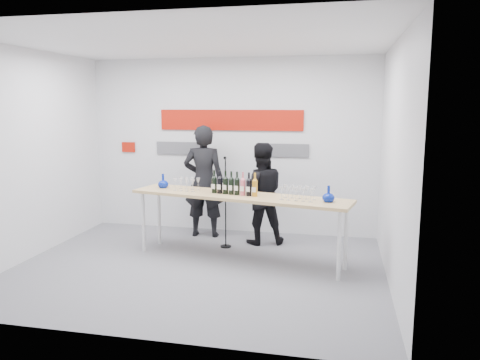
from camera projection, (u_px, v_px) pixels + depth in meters
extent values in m
plane|color=slate|center=(198.00, 268.00, 6.40)|extent=(5.00, 5.00, 0.00)
cube|color=silver|center=(231.00, 146.00, 8.09)|extent=(5.00, 0.04, 3.00)
cube|color=#B41607|center=(230.00, 120.00, 7.99)|extent=(2.50, 0.02, 0.35)
cube|color=#59595E|center=(181.00, 148.00, 8.26)|extent=(0.90, 0.02, 0.22)
cube|color=#59595E|center=(282.00, 150.00, 7.88)|extent=(0.90, 0.02, 0.22)
cube|color=#B41607|center=(128.00, 147.00, 8.46)|extent=(0.25, 0.02, 0.18)
cube|color=#DEB177|center=(239.00, 196.00, 6.60)|extent=(3.25, 1.28, 0.04)
cylinder|color=silver|center=(143.00, 222.00, 7.08)|extent=(0.05, 0.05, 0.91)
cylinder|color=silver|center=(339.00, 246.00, 5.88)|extent=(0.05, 0.05, 0.91)
cylinder|color=silver|center=(159.00, 216.00, 7.47)|extent=(0.05, 0.05, 0.91)
cylinder|color=silver|center=(346.00, 237.00, 6.27)|extent=(0.05, 0.05, 0.91)
imported|color=black|center=(204.00, 181.00, 7.83)|extent=(0.72, 0.51, 1.88)
imported|color=black|center=(260.00, 194.00, 7.44)|extent=(0.94, 0.83, 1.62)
cylinder|color=black|center=(226.00, 246.00, 7.35)|extent=(0.17, 0.17, 0.02)
cylinder|color=black|center=(226.00, 204.00, 7.24)|extent=(0.02, 0.02, 1.39)
sphere|color=black|center=(225.00, 158.00, 7.10)|extent=(0.05, 0.05, 0.05)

